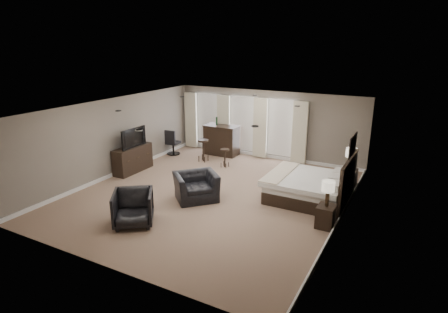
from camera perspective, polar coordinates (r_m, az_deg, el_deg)
The scene contains 16 objects.
room at distance 10.77m, azimuth -1.95°, elevation 0.61°, with size 7.60×8.60×2.64m.
window_bay at distance 14.76m, azimuth 2.74°, elevation 4.79°, with size 5.25×0.20×2.30m.
bed at distance 10.91m, azimuth 12.68°, elevation -2.93°, with size 2.18×2.08×1.39m, color silver.
nightstand_near at distance 9.58m, azimuth 15.23°, elevation -8.78°, with size 0.41×0.50×0.55m, color black.
nightstand_far at distance 12.22m, azimuth 18.47°, elevation -3.23°, with size 0.44×0.54×0.59m, color black.
lamp_near at distance 9.34m, azimuth 15.52°, elevation -5.49°, with size 0.31×0.31×0.64m, color beige.
lamp_far at distance 12.02m, azimuth 18.76°, elevation -0.38°, with size 0.34×0.34×0.69m, color beige.
wall_art at distance 10.38m, azimuth 19.00°, elevation 1.61°, with size 0.04×0.96×0.56m, color slate.
dresser at distance 13.37m, azimuth -13.72°, elevation -0.37°, with size 0.50×1.54×0.90m, color black.
tv at distance 13.22m, azimuth -13.88°, elevation 1.79°, with size 1.15×0.66×0.15m, color black.
armchair_near at distance 10.73m, azimuth -4.30°, elevation -3.91°, with size 1.18×0.77×1.03m, color black.
armchair_far at distance 9.53m, azimuth -13.68°, elevation -7.41°, with size 0.94×0.88×0.96m, color black.
bar_counter at distance 14.90m, azimuth -0.37°, elevation 2.54°, with size 1.37×0.71×1.20m, color black.
bar_stool_left at distance 14.11m, azimuth -3.17°, elevation 0.93°, with size 0.40×0.40×0.85m, color black.
bar_stool_right at distance 13.45m, azimuth 0.12°, elevation -0.25°, with size 0.32×0.32×0.68m, color black.
desk_chair at distance 15.07m, azimuth -7.77°, elevation 2.21°, with size 0.52×0.52×1.03m, color black.
Camera 1 is at (5.22, -8.90, 4.38)m, focal length 30.00 mm.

